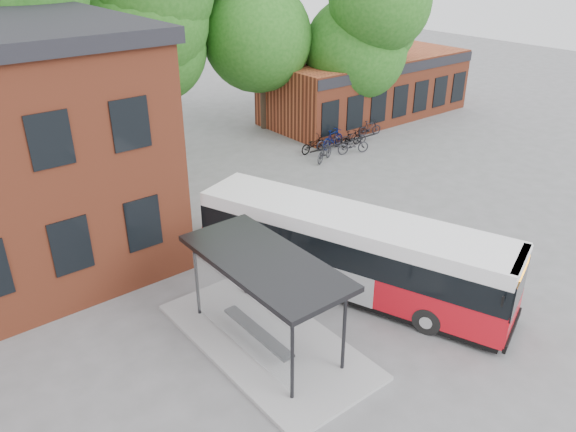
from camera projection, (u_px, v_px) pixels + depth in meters
ground at (350, 277)px, 20.06m from camera, size 100.00×100.00×0.00m
shop_row at (366, 86)px, 37.34m from camera, size 14.00×6.20×4.00m
bus_shelter at (265, 302)px, 16.20m from camera, size 3.60×7.00×2.90m
bike_rail at (344, 145)px, 32.15m from camera, size 5.20×0.10×0.38m
tree_0 at (14, 70)px, 25.44m from camera, size 7.92×7.92×11.00m
tree_1 at (147, 55)px, 30.19m from camera, size 7.92×7.92×10.40m
tree_2 at (263, 38)px, 33.27m from camera, size 7.92×7.92×11.00m
tree_3 at (369, 53)px, 33.65m from camera, size 7.04×7.04×9.28m
city_bus at (349, 253)px, 18.84m from camera, size 5.98×11.07×2.78m
bicycle_0 at (313, 144)px, 31.44m from camera, size 1.87×0.76×0.96m
bicycle_1 at (325, 151)px, 30.18m from camera, size 1.88×1.22×1.10m
bicycle_2 at (329, 141)px, 31.95m from camera, size 1.84×0.72×0.95m
bicycle_3 at (333, 139)px, 32.08m from camera, size 1.91×0.85×1.11m
bicycle_4 at (353, 145)px, 31.28m from camera, size 1.98×1.23×0.98m
bicycle_5 at (351, 138)px, 32.39m from camera, size 1.57×0.51×0.93m
bicycle_6 at (354, 137)px, 32.80m from camera, size 1.63×1.12×0.81m
bicycle_7 at (370, 128)px, 34.14m from camera, size 1.64×0.81×0.95m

